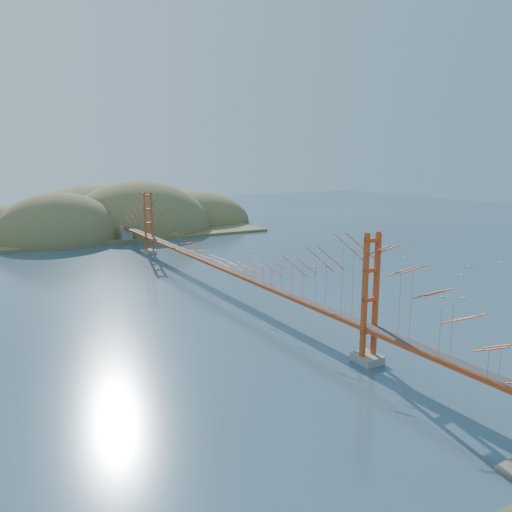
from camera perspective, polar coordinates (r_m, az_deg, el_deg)
ground at (r=70.14m, az=-4.26°, el=-3.66°), size 320.00×320.00×0.00m
bridge at (r=68.86m, az=-4.41°, el=2.03°), size 2.20×94.40×12.00m
far_headlands at (r=134.60m, az=-16.33°, el=3.03°), size 84.00×58.00×25.00m
sailboat_11 at (r=96.25m, az=26.16°, el=-0.63°), size 0.69×0.69×0.72m
sailboat_9 at (r=102.00m, az=11.66°, el=0.88°), size 0.45×0.51×0.58m
sailboat_5 at (r=90.68m, az=23.06°, el=-1.04°), size 0.56×0.64×0.73m
sailboat_16 at (r=86.27m, az=5.02°, el=-0.78°), size 0.50×0.48×0.56m
sailboat_15 at (r=102.26m, az=0.76°, el=1.14°), size 0.57×0.63×0.71m
sailboat_14 at (r=83.58m, az=22.41°, el=-1.97°), size 0.46×0.55×0.65m
sailboat_8 at (r=103.03m, az=9.87°, el=1.05°), size 0.54×0.49×0.62m
sailboat_12 at (r=96.25m, az=-0.78°, el=0.52°), size 0.66×0.66×0.71m
sailboat_0 at (r=70.09m, az=22.55°, el=-4.38°), size 0.51×0.55×0.61m
sailboat_6 at (r=69.68m, az=20.39°, el=-4.32°), size 0.54×0.54×0.56m
sailboat_4 at (r=95.50m, az=16.64°, el=-0.05°), size 0.54×0.54×0.61m
sailboat_17 at (r=112.38m, az=15.18°, el=1.66°), size 0.62×0.55×0.70m
sailboat_1 at (r=84.56m, az=8.21°, el=-1.08°), size 0.63×0.63×0.71m
sailboat_7 at (r=89.67m, az=2.87°, el=-0.29°), size 0.54×0.47×0.62m
sailboat_3 at (r=84.36m, az=6.65°, el=-1.08°), size 0.55×0.46×0.63m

